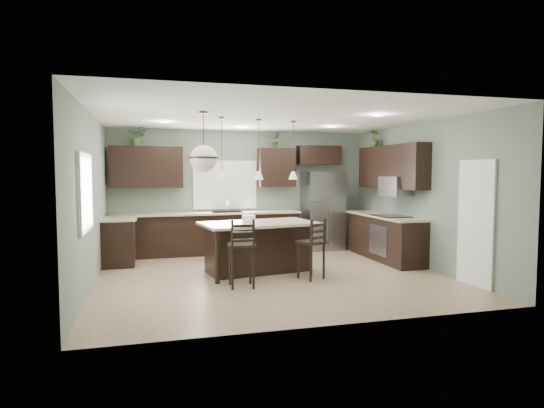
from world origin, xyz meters
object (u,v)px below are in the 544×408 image
(bar_stool_left, at_px, (241,253))
(plant_back_left, at_px, (138,136))
(refrigerator, at_px, (323,211))
(kitchen_island, at_px, (259,247))
(serving_dish, at_px, (249,219))
(bar_stool_right, at_px, (311,249))

(bar_stool_left, bearing_deg, plant_back_left, 120.19)
(refrigerator, bearing_deg, kitchen_island, -134.70)
(refrigerator, bearing_deg, plant_back_left, 177.99)
(refrigerator, distance_m, serving_dish, 3.10)
(serving_dish, height_order, bar_stool_left, bar_stool_left)
(bar_stool_left, bearing_deg, serving_dish, 74.89)
(bar_stool_right, bearing_deg, kitchen_island, 111.27)
(serving_dish, bearing_deg, plant_back_left, 130.62)
(kitchen_island, distance_m, serving_dish, 0.57)
(bar_stool_left, height_order, bar_stool_right, bar_stool_left)
(kitchen_island, relative_size, bar_stool_right, 1.96)
(serving_dish, bearing_deg, bar_stool_left, -108.71)
(refrigerator, xyz_separation_m, serving_dish, (-2.26, -2.12, 0.07))
(refrigerator, xyz_separation_m, kitchen_island, (-2.06, -2.09, -0.46))
(kitchen_island, relative_size, plant_back_left, 4.75)
(bar_stool_left, xyz_separation_m, bar_stool_right, (1.26, 0.24, -0.03))
(serving_dish, bearing_deg, bar_stool_right, -37.64)
(bar_stool_left, distance_m, plant_back_left, 4.16)
(kitchen_island, distance_m, plant_back_left, 3.77)
(kitchen_island, bearing_deg, serving_dish, 180.00)
(serving_dish, relative_size, plant_back_left, 0.55)
(serving_dish, bearing_deg, kitchen_island, 9.15)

